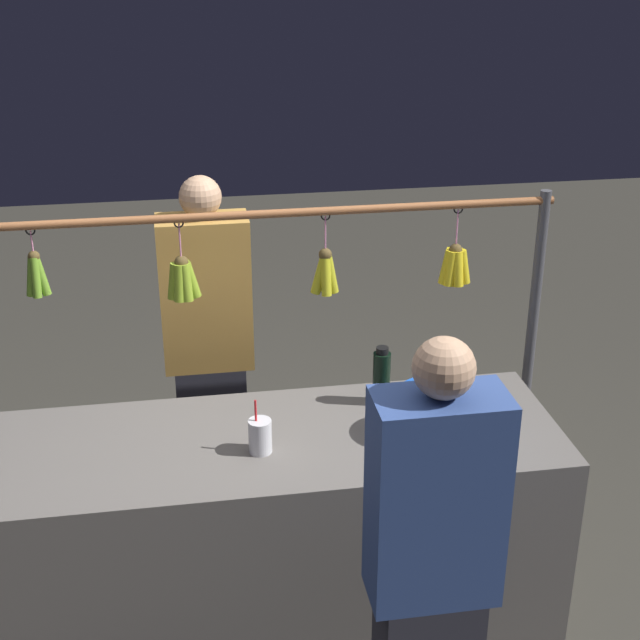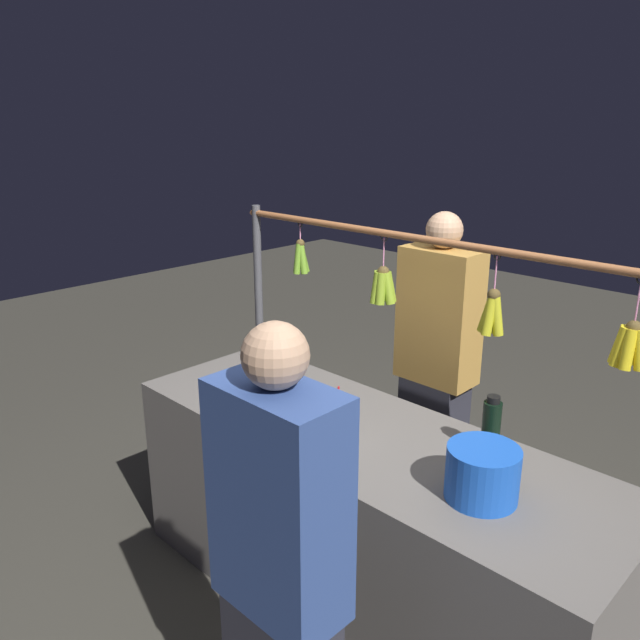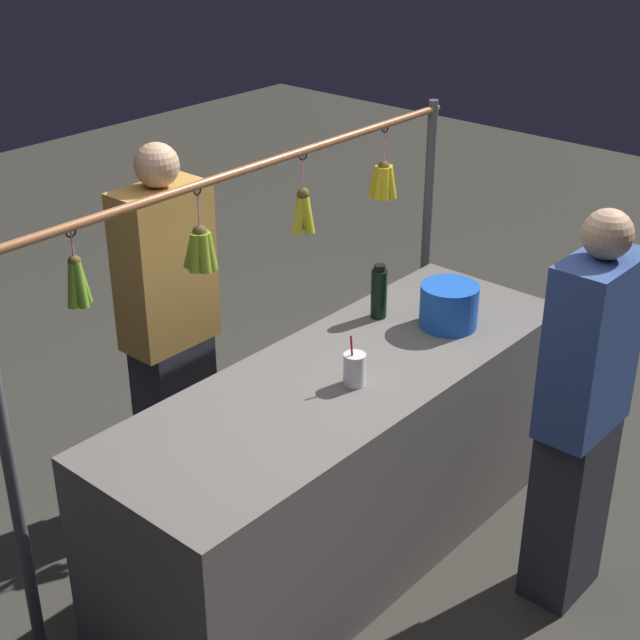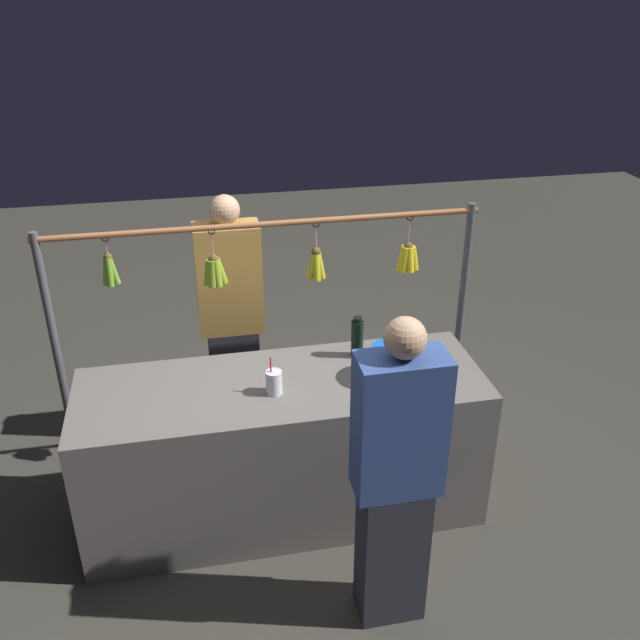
# 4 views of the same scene
# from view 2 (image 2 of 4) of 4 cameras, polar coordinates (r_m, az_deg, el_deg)

# --- Properties ---
(ground_plane) EXTENTS (12.00, 12.00, 0.00)m
(ground_plane) POSITION_cam_2_polar(r_m,az_deg,el_deg) (3.01, 3.48, -24.07)
(ground_plane) COLOR #3A3730
(market_counter) EXTENTS (2.10, 0.71, 0.83)m
(market_counter) POSITION_cam_2_polar(r_m,az_deg,el_deg) (2.75, 3.65, -17.66)
(market_counter) COLOR #66605B
(market_counter) RESTS_ON ground
(display_rack) EXTENTS (2.35, 0.13, 1.56)m
(display_rack) POSITION_cam_2_polar(r_m,az_deg,el_deg) (2.73, 10.75, -1.77)
(display_rack) COLOR #4C4C51
(display_rack) RESTS_ON ground
(water_bottle) EXTENTS (0.07, 0.07, 0.23)m
(water_bottle) POSITION_cam_2_polar(r_m,az_deg,el_deg) (2.41, 15.13, -9.30)
(water_bottle) COLOR black
(water_bottle) RESTS_ON market_counter
(blue_bucket) EXTENTS (0.24, 0.24, 0.18)m
(blue_bucket) POSITION_cam_2_polar(r_m,az_deg,el_deg) (2.16, 14.40, -13.21)
(blue_bucket) COLOR blue
(blue_bucket) RESTS_ON market_counter
(drink_cup) EXTENTS (0.08, 0.08, 0.20)m
(drink_cup) POSITION_cam_2_polar(r_m,az_deg,el_deg) (2.48, 1.73, -9.05)
(drink_cup) COLOR silver
(drink_cup) RESTS_ON market_counter
(vendor_person) EXTENTS (0.38, 0.21, 1.59)m
(vendor_person) POSITION_cam_2_polar(r_m,az_deg,el_deg) (3.22, 10.37, -4.75)
(vendor_person) COLOR #2D2D38
(vendor_person) RESTS_ON ground
(customer_person) EXTENTS (0.37, 0.20, 1.55)m
(customer_person) POSITION_cam_2_polar(r_m,az_deg,el_deg) (1.89, -3.54, -23.38)
(customer_person) COLOR #2D2D38
(customer_person) RESTS_ON ground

